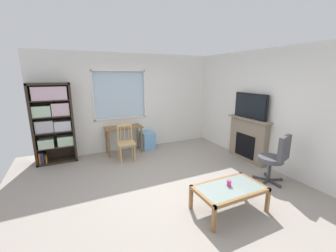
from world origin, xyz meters
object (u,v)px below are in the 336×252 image
object	(u,v)px
desk_under_window	(124,131)
wooden_chair	(126,142)
bookshelf	(53,120)
office_chair	(276,157)
fireplace	(248,139)
tv	(250,106)
plastic_drawer_unit	(148,140)
coffee_table	(229,190)
sippy_cup	(229,183)

from	to	relation	value
desk_under_window	wooden_chair	distance (m)	0.54
bookshelf	office_chair	distance (m)	4.97
wooden_chair	fireplace	xyz separation A→B (m)	(2.74, -1.31, 0.08)
fireplace	office_chair	xyz separation A→B (m)	(-0.43, -1.13, 0.01)
office_chair	fireplace	bearing A→B (deg)	69.03
fireplace	tv	xyz separation A→B (m)	(-0.02, 0.00, 0.83)
desk_under_window	plastic_drawer_unit	bearing A→B (deg)	4.05
fireplace	office_chair	bearing A→B (deg)	-110.97
bookshelf	wooden_chair	bearing A→B (deg)	-21.43
desk_under_window	fireplace	xyz separation A→B (m)	(2.66, -1.83, -0.08)
fireplace	tv	size ratio (longest dim) A/B	1.24
fireplace	tv	distance (m)	0.83
desk_under_window	coffee_table	size ratio (longest dim) A/B	0.91
plastic_drawer_unit	sippy_cup	xyz separation A→B (m)	(0.15, -3.27, 0.20)
tv	office_chair	bearing A→B (deg)	-110.17
fireplace	sippy_cup	xyz separation A→B (m)	(-1.81, -1.39, -0.09)
bookshelf	sippy_cup	distance (m)	4.21
office_chair	coffee_table	size ratio (longest dim) A/B	0.92
bookshelf	plastic_drawer_unit	distance (m)	2.50
fireplace	sippy_cup	world-z (taller)	fireplace
sippy_cup	desk_under_window	bearing A→B (deg)	104.80
coffee_table	bookshelf	bearing A→B (deg)	126.53
bookshelf	coffee_table	xyz separation A→B (m)	(2.49, -3.37, -0.71)
tv	sippy_cup	world-z (taller)	tv
wooden_chair	tv	bearing A→B (deg)	-25.74
office_chair	bookshelf	bearing A→B (deg)	141.80
wooden_chair	coffee_table	bearing A→B (deg)	-71.62
plastic_drawer_unit	office_chair	distance (m)	3.38
sippy_cup	wooden_chair	bearing A→B (deg)	108.92
desk_under_window	wooden_chair	world-z (taller)	wooden_chair
fireplace	office_chair	size ratio (longest dim) A/B	1.19
wooden_chair	office_chair	size ratio (longest dim) A/B	0.90
tv	sippy_cup	distance (m)	2.45
desk_under_window	office_chair	bearing A→B (deg)	-52.93
wooden_chair	sippy_cup	size ratio (longest dim) A/B	10.00
desk_under_window	coffee_table	distance (m)	3.37
plastic_drawer_unit	sippy_cup	distance (m)	3.28
plastic_drawer_unit	office_chair	size ratio (longest dim) A/B	0.49
desk_under_window	office_chair	size ratio (longest dim) A/B	0.98
bookshelf	coffee_table	size ratio (longest dim) A/B	1.78
wooden_chair	coffee_table	distance (m)	2.89
desk_under_window	fireplace	world-z (taller)	fireplace
plastic_drawer_unit	fireplace	distance (m)	2.73
tv	coffee_table	bearing A→B (deg)	-141.66
fireplace	tv	bearing A→B (deg)	180.00
desk_under_window	tv	size ratio (longest dim) A/B	1.02
wooden_chair	fireplace	bearing A→B (deg)	-25.60
office_chair	tv	bearing A→B (deg)	69.83
desk_under_window	plastic_drawer_unit	world-z (taller)	desk_under_window
bookshelf	coffee_table	world-z (taller)	bookshelf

